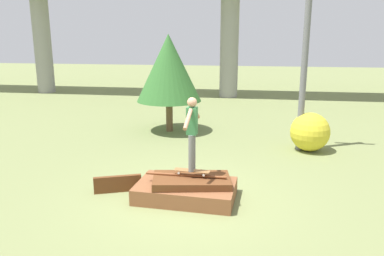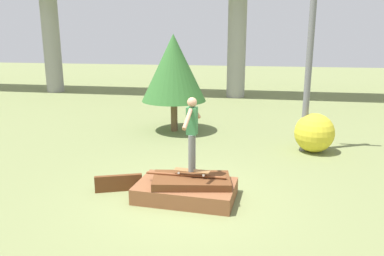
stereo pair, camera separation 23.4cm
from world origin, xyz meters
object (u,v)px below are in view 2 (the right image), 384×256
(skater, at_px, (192,129))
(utility_pole, at_px, (310,52))
(skateboard, at_px, (192,171))
(bush_yellow_flowering, at_px, (314,133))
(tree_behind_left, at_px, (174,68))

(skater, bearing_deg, utility_pole, 56.34)
(skateboard, xyz_separation_m, bush_yellow_flowering, (3.19, 4.25, -0.04))
(skater, bearing_deg, bush_yellow_flowering, 53.10)
(skateboard, xyz_separation_m, utility_pole, (2.88, 4.32, 2.51))
(utility_pole, bearing_deg, skateboard, -123.66)
(bush_yellow_flowering, bearing_deg, utility_pole, 167.62)
(utility_pole, xyz_separation_m, tree_behind_left, (-4.75, 1.76, -0.72))
(skater, height_order, tree_behind_left, tree_behind_left)
(skater, xyz_separation_m, utility_pole, (2.88, 4.32, 1.52))
(skater, relative_size, bush_yellow_flowering, 1.33)
(skater, distance_m, tree_behind_left, 6.42)
(bush_yellow_flowering, bearing_deg, skater, -126.90)
(skateboard, height_order, skater, skater)
(skater, relative_size, tree_behind_left, 0.45)
(skateboard, distance_m, skater, 0.99)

